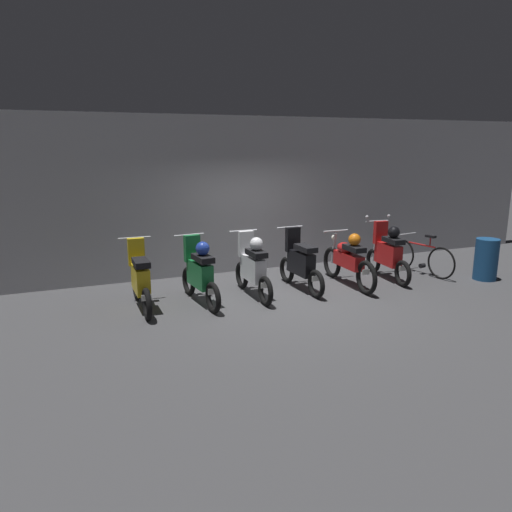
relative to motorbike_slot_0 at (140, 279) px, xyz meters
The scene contains 10 objects.
ground_plane 2.63m from the motorbike_slot_0, 10.63° to the right, with size 80.00×80.00×0.00m, color #424244.
back_wall 3.37m from the motorbike_slot_0, 36.93° to the left, with size 16.00×0.30×3.35m, color #ADADB2.
motorbike_slot_0 is the anchor object (origin of this frame).
motorbike_slot_1 1.02m from the motorbike_slot_0, ahead, with size 0.56×1.68×1.18m.
motorbike_slot_2 2.03m from the motorbike_slot_0, ahead, with size 0.56×1.68×1.18m.
motorbike_slot_3 3.04m from the motorbike_slot_0, ahead, with size 0.56×1.68×1.18m.
motorbike_slot_4 4.05m from the motorbike_slot_0, ahead, with size 0.56×1.95×1.08m.
motorbike_slot_5 5.07m from the motorbike_slot_0, ahead, with size 0.59×1.68×1.29m.
bicycle 6.02m from the motorbike_slot_0, ahead, with size 0.50×1.71×0.89m.
trash_bin 6.99m from the motorbike_slot_0, ahead, with size 0.47×0.47×0.86m, color navy.
Camera 1 is at (-3.73, -7.63, 2.75)m, focal length 34.12 mm.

